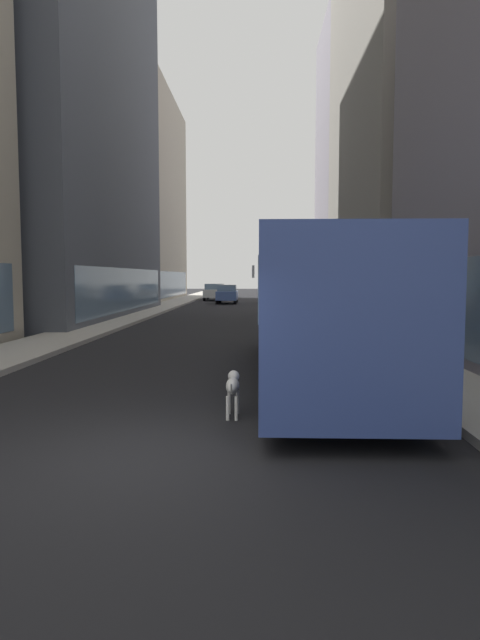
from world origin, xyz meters
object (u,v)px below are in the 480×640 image
transit_bus (314,301)px  dalmatian_dog (233,386)px  car_white_van (215,292)px  car_silver_sedan (273,294)px  car_blue_hatchback (227,294)px

transit_bus → dalmatian_dog: bearing=-115.5°
car_white_van → car_silver_sedan: size_ratio=0.93×
transit_bus → car_white_van: transit_bus is taller
car_silver_sedan → car_blue_hatchback: (-4.00, -1.01, -0.00)m
car_white_van → car_blue_hatchback: size_ratio=1.10×
car_white_van → transit_bus: bearing=-82.1°
transit_bus → dalmatian_dog: size_ratio=11.98×
car_blue_hatchback → car_silver_sedan: bearing=14.1°
car_white_van → dalmatian_dog: (3.89, -43.92, -0.31)m
dalmatian_dog → car_white_van: bearing=95.1°
car_white_van → car_blue_hatchback: same height
car_blue_hatchback → car_white_van: bearing=104.3°
car_white_van → car_blue_hatchback: bearing=-75.7°
transit_bus → car_silver_sedan: transit_bus is taller
transit_bus → car_white_van: size_ratio=2.62×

